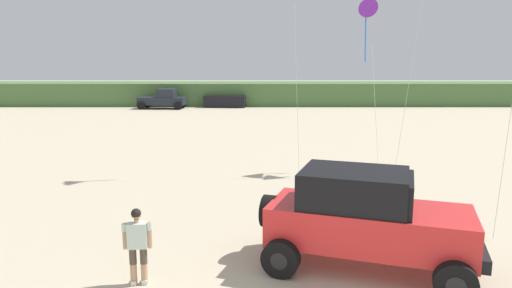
# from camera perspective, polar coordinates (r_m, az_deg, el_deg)

# --- Properties ---
(dune_ridge) EXTENTS (90.00, 6.99, 2.38)m
(dune_ridge) POSITION_cam_1_polar(r_m,az_deg,el_deg) (51.06, 0.63, 6.36)
(dune_ridge) COLOR #4C703D
(dune_ridge) RESTS_ON ground_plane
(jeep) EXTENTS (5.01, 3.61, 2.26)m
(jeep) POSITION_cam_1_polar(r_m,az_deg,el_deg) (10.63, 13.38, -8.89)
(jeep) COLOR red
(jeep) RESTS_ON ground_plane
(person_watching) EXTENTS (0.62, 0.34, 1.67)m
(person_watching) POSITION_cam_1_polar(r_m,az_deg,el_deg) (10.02, -14.71, -11.76)
(person_watching) COLOR tan
(person_watching) RESTS_ON ground_plane
(distant_pickup) EXTENTS (4.72, 2.66, 1.98)m
(distant_pickup) POSITION_cam_1_polar(r_m,az_deg,el_deg) (46.82, -11.63, 5.49)
(distant_pickup) COLOR #1E232D
(distant_pickup) RESTS_ON ground_plane
(distant_sedan) EXTENTS (4.35, 2.12, 1.20)m
(distant_sedan) POSITION_cam_1_polar(r_m,az_deg,el_deg) (47.47, -4.02, 5.32)
(distant_sedan) COLOR black
(distant_sedan) RESTS_ON ground_plane
(kite_white_parafoil) EXTENTS (1.12, 4.93, 7.24)m
(kite_white_parafoil) POSITION_cam_1_polar(r_m,az_deg,el_deg) (20.45, 13.89, 15.72)
(kite_white_parafoil) COLOR purple
(kite_white_parafoil) RESTS_ON ground_plane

